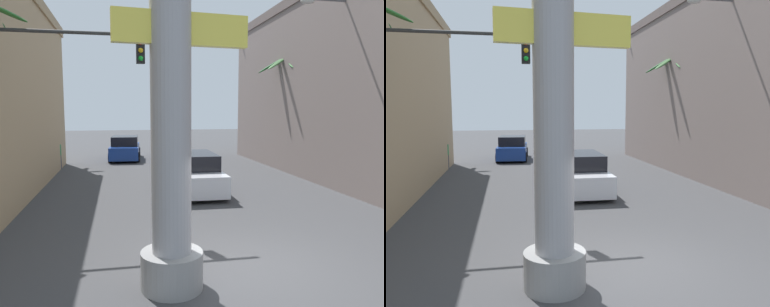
% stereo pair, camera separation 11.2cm
% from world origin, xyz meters
% --- Properties ---
extents(ground_plane, '(88.18, 88.18, 0.00)m').
position_xyz_m(ground_plane, '(0.00, 10.00, 0.00)').
color(ground_plane, '#424244').
extents(neon_sign_pole, '(2.77, 1.16, 9.21)m').
position_xyz_m(neon_sign_pole, '(-1.69, -0.65, 4.14)').
color(neon_sign_pole, '#9E9EA3').
rests_on(neon_sign_pole, ground).
extents(street_lamp, '(2.51, 0.28, 7.61)m').
position_xyz_m(street_lamp, '(6.25, 6.24, 4.57)').
color(street_lamp, '#59595E').
rests_on(street_lamp, ground).
extents(traffic_light_mast, '(5.56, 0.32, 5.53)m').
position_xyz_m(traffic_light_mast, '(-4.83, 3.77, 3.96)').
color(traffic_light_mast, '#333333').
rests_on(traffic_light_mast, ground).
extents(car_lead, '(2.21, 4.84, 1.56)m').
position_xyz_m(car_lead, '(0.27, 7.55, 0.74)').
color(car_lead, black).
rests_on(car_lead, ground).
extents(car_far, '(2.20, 4.43, 1.56)m').
position_xyz_m(car_far, '(-2.20, 17.92, 0.74)').
color(car_far, black).
rests_on(car_far, ground).
extents(palm_tree_far_left, '(2.65, 2.60, 8.69)m').
position_xyz_m(palm_tree_far_left, '(-6.88, 18.41, 5.22)').
color(palm_tree_far_left, brown).
rests_on(palm_tree_far_left, ground).
extents(palm_tree_mid_right, '(3.22, 3.33, 6.22)m').
position_xyz_m(palm_tree_mid_right, '(6.51, 12.06, 4.42)').
color(palm_tree_mid_right, brown).
rests_on(palm_tree_mid_right, ground).
extents(palm_tree_far_right, '(3.12, 3.20, 9.20)m').
position_xyz_m(palm_tree_far_right, '(6.94, 19.57, 5.92)').
color(palm_tree_far_right, brown).
rests_on(palm_tree_far_right, ground).
extents(pedestrian_far_left, '(0.48, 0.48, 1.60)m').
position_xyz_m(pedestrian_far_left, '(-5.94, 14.45, 0.93)').
color(pedestrian_far_left, '#1E233F').
rests_on(pedestrian_far_left, ground).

